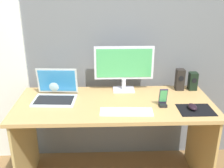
% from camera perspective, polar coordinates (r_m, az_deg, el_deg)
% --- Properties ---
extents(wall_back, '(6.00, 0.04, 2.50)m').
position_cam_1_polar(wall_back, '(2.29, 0.09, 12.20)').
color(wall_back, slate).
rests_on(wall_back, ground_plane).
extents(desk, '(1.52, 0.65, 0.74)m').
position_cam_1_polar(desk, '(2.11, 0.49, -7.58)').
color(desk, tan).
rests_on(desk, ground_plane).
extents(monitor, '(0.49, 0.14, 0.38)m').
position_cam_1_polar(monitor, '(2.19, 2.61, 3.86)').
color(monitor, silver).
rests_on(monitor, desk).
extents(speaker_right, '(0.07, 0.08, 0.15)m').
position_cam_1_polar(speaker_right, '(2.35, 17.09, 0.61)').
color(speaker_right, black).
rests_on(speaker_right, desk).
extents(speaker_near_monitor, '(0.07, 0.07, 0.18)m').
position_cam_1_polar(speaker_near_monitor, '(2.31, 14.48, 0.93)').
color(speaker_near_monitor, black).
rests_on(speaker_near_monitor, desk).
extents(laptop, '(0.34, 0.28, 0.23)m').
position_cam_1_polar(laptop, '(2.12, -12.13, -2.04)').
color(laptop, silver).
rests_on(laptop, desk).
extents(fishbowl, '(0.17, 0.17, 0.17)m').
position_cam_1_polar(fishbowl, '(2.26, -12.06, 0.34)').
color(fishbowl, silver).
rests_on(fishbowl, desk).
extents(keyboard_external, '(0.38, 0.14, 0.01)m').
position_cam_1_polar(keyboard_external, '(1.88, 3.12, -6.05)').
color(keyboard_external, white).
rests_on(keyboard_external, desk).
extents(mousepad, '(0.25, 0.20, 0.00)m').
position_cam_1_polar(mousepad, '(2.01, 17.66, -5.36)').
color(mousepad, black).
rests_on(mousepad, desk).
extents(mouse, '(0.06, 0.10, 0.04)m').
position_cam_1_polar(mouse, '(2.00, 17.02, -4.76)').
color(mouse, black).
rests_on(mouse, mousepad).
extents(phone_in_dock, '(0.06, 0.06, 0.14)m').
position_cam_1_polar(phone_in_dock, '(1.99, 10.99, -3.45)').
color(phone_in_dock, black).
rests_on(phone_in_dock, desk).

